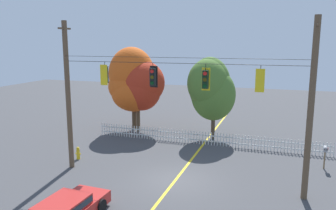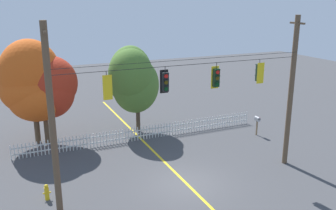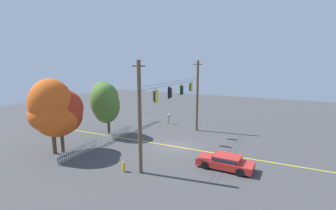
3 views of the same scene
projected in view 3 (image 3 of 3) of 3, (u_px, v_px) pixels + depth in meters
name	position (u px, v px, depth m)	size (l,w,h in m)	color
ground	(175.00, 147.00, 25.07)	(80.00, 80.00, 0.00)	#424244
lane_centerline_stripe	(175.00, 147.00, 25.07)	(0.16, 36.00, 0.01)	gold
signal_support_span	(175.00, 104.00, 24.29)	(13.55, 1.10, 8.75)	brown
traffic_signal_westbound_side	(156.00, 96.00, 20.40)	(0.43, 0.38, 1.29)	black
traffic_signal_northbound_primary	(170.00, 93.00, 22.96)	(0.43, 0.38, 1.33)	black
traffic_signal_eastbound_side	(182.00, 90.00, 25.50)	(0.43, 0.38, 1.37)	black
traffic_signal_northbound_secondary	(191.00, 87.00, 27.86)	(0.43, 0.38, 1.30)	black
white_picket_fence	(120.00, 133.00, 28.17)	(17.45, 0.06, 0.97)	silver
autumn_maple_near_fence	(53.00, 112.00, 22.37)	(4.24, 4.13, 7.14)	brown
autumn_maple_mid	(64.00, 111.00, 23.20)	(3.65, 3.51, 6.03)	brown
autumn_oak_far_east	(105.00, 102.00, 28.25)	(3.75, 3.22, 6.42)	#473828
parked_car	(226.00, 162.00, 19.81)	(2.08, 4.56, 1.15)	red
fire_hydrant	(124.00, 167.00, 19.33)	(0.38, 0.22, 0.83)	gold
roadside_mailbox	(169.00, 116.00, 33.93)	(0.25, 0.44, 1.41)	brown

